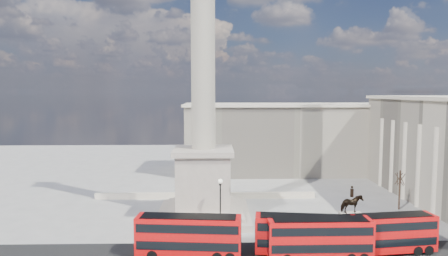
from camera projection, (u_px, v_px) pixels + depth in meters
name	position (u px, v px, depth m)	size (l,w,h in m)	color
ground	(203.00, 228.00, 56.81)	(180.00, 180.00, 0.00)	#A19F98
nelsons_column	(203.00, 135.00, 60.63)	(14.00, 14.00, 49.85)	#B8AA99
balustrade_wall	(205.00, 196.00, 72.69)	(40.00, 0.60, 1.10)	beige
building_northeast	(290.00, 138.00, 96.36)	(51.00, 17.00, 16.60)	#C1B79E
red_bus_a	(189.00, 236.00, 46.66)	(12.48, 3.92, 4.98)	red
red_bus_b	(320.00, 238.00, 46.05)	(12.00, 2.92, 4.86)	red
red_bus_c	(306.00, 235.00, 47.20)	(12.10, 4.19, 4.80)	red
red_bus_d	(388.00, 233.00, 47.84)	(11.89, 4.02, 4.73)	red
victorian_lamp	(220.00, 200.00, 55.58)	(0.63, 0.63, 7.33)	black
equestrian_statue	(351.00, 223.00, 51.38)	(3.49, 2.62, 7.41)	beige
bare_tree_far	(400.00, 177.00, 65.49)	(1.68, 1.68, 6.86)	#332319
pedestrian_walking	(367.00, 224.00, 56.16)	(0.65, 0.43, 1.78)	#282222
pedestrian_standing	(411.00, 236.00, 51.37)	(0.80, 0.62, 1.65)	#282222
pedestrian_crossing	(297.00, 230.00, 53.70)	(0.99, 0.41, 1.69)	#282222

